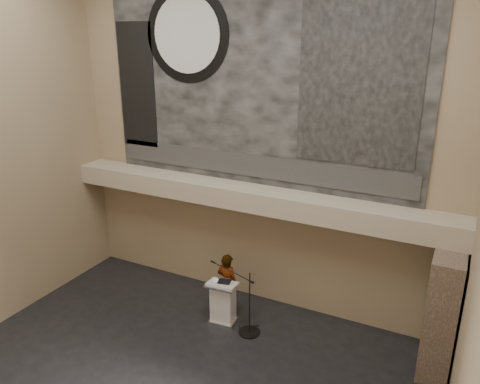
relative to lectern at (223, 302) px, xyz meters
The scene contains 16 objects.
wall_back 3.98m from the lectern, 85.20° to the left, with size 10.00×0.02×8.50m, color #8D7659.
soffit 2.63m from the lectern, 83.43° to the left, with size 10.00×0.80×0.50m, color tan.
sprinkler_left 2.78m from the lectern, 145.30° to the left, with size 0.04×0.04×0.06m, color #B2893D.
sprinkler_right 3.10m from the lectern, 26.80° to the left, with size 0.04×0.04×0.06m, color #B2893D.
banner 5.35m from the lectern, 85.10° to the left, with size 8.00×0.05×5.00m, color black.
banner_text_strip 3.40m from the lectern, 84.96° to the left, with size 7.76×0.02×0.55m, color #2C2C2C.
banner_clock_rim 6.52m from the lectern, 140.09° to the left, with size 2.30×2.30×0.02m, color black.
banner_clock_face 6.52m from the lectern, 140.49° to the left, with size 1.84×1.84×0.02m, color silver.
banner_building_print 5.99m from the lectern, 29.06° to the left, with size 2.60×0.02×3.60m, color black.
banner_brick_print 6.02m from the lectern, 156.83° to the left, with size 1.10×0.02×3.20m, color black.
stone_pier 4.88m from the lectern, ahead, with size 0.60×1.40×2.70m, color #45362A.
lectern is the anchor object (origin of this frame).
binder 0.57m from the lectern, 42.52° to the left, with size 0.30×0.24×0.04m, color black.
papers 0.57m from the lectern, behind, with size 0.20×0.28×0.01m, color white.
speaker_person 0.54m from the lectern, 104.70° to the left, with size 0.59×0.38×1.61m, color white.
mic_stand 0.78m from the lectern, ahead, with size 1.54×0.71×1.60m.
Camera 1 is at (4.66, -6.04, 6.82)m, focal length 35.00 mm.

